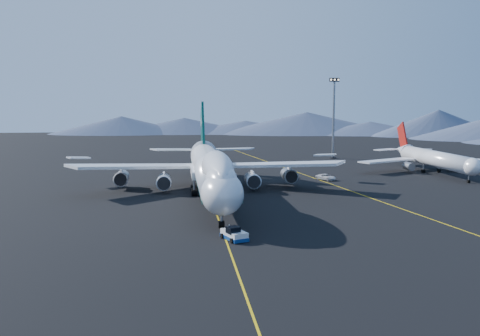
{
  "coord_description": "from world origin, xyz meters",
  "views": [
    {
      "loc": [
        -6.52,
        -106.52,
        19.07
      ],
      "look_at": [
        5.92,
        -0.53,
        6.0
      ],
      "focal_mm": 40.0,
      "sensor_mm": 36.0,
      "label": 1
    }
  ],
  "objects": [
    {
      "name": "taxiway_line_side",
      "position": [
        30.0,
        10.0,
        0.01
      ],
      "size": [
        28.08,
        198.09,
        0.01
      ],
      "primitive_type": "cube",
      "rotation": [
        0.0,
        0.0,
        0.14
      ],
      "color": "#E0B70D",
      "rests_on": "ground"
    },
    {
      "name": "ground",
      "position": [
        0.0,
        0.0,
        0.0
      ],
      "size": [
        500.0,
        500.0,
        0.0
      ],
      "primitive_type": "plane",
      "color": "black",
      "rests_on": "ground"
    },
    {
      "name": "floodlight_mast",
      "position": [
        46.71,
        72.02,
        13.89
      ],
      "size": [
        3.39,
        2.54,
        27.42
      ],
      "rotation": [
        0.0,
        0.0,
        -0.0
      ],
      "color": "black",
      "rests_on": "ground"
    },
    {
      "name": "service_van",
      "position": [
        30.0,
        21.25,
        0.74
      ],
      "size": [
        4.93,
        5.79,
        1.48
      ],
      "primitive_type": "imported",
      "rotation": [
        0.0,
        0.0,
        0.57
      ],
      "color": "silver",
      "rests_on": "ground"
    },
    {
      "name": "boeing_747",
      "position": [
        0.0,
        0.03,
        5.81
      ],
      "size": [
        59.62,
        72.43,
        19.37
      ],
      "color": "silver",
      "rests_on": "ground"
    },
    {
      "name": "pushback_tug",
      "position": [
        1.19,
        -33.91,
        0.63
      ],
      "size": [
        3.82,
        5.12,
        2.0
      ],
      "rotation": [
        0.0,
        0.0,
        0.37
      ],
      "color": "silver",
      "rests_on": "ground"
    },
    {
      "name": "taxiway_line_main",
      "position": [
        0.0,
        0.0,
        0.01
      ],
      "size": [
        0.25,
        220.0,
        0.01
      ],
      "primitive_type": "cube",
      "color": "#E0B70D",
      "rests_on": "ground"
    },
    {
      "name": "second_jet",
      "position": [
        62.48,
        31.13,
        4.02
      ],
      "size": [
        41.31,
        46.67,
        13.28
      ],
      "rotation": [
        0.0,
        0.0,
        -0.24
      ],
      "color": "silver",
      "rests_on": "ground"
    }
  ]
}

